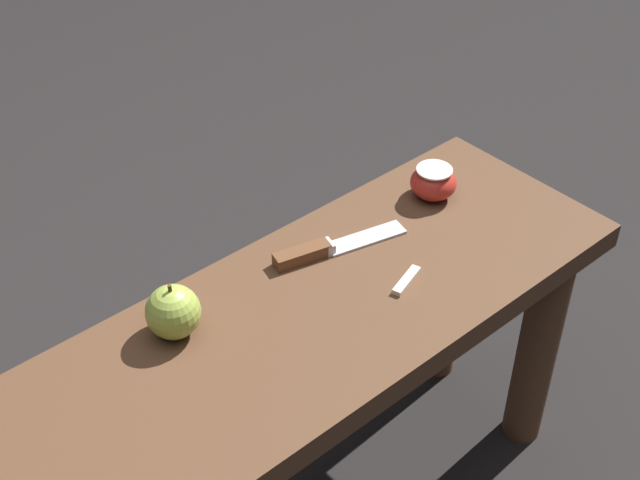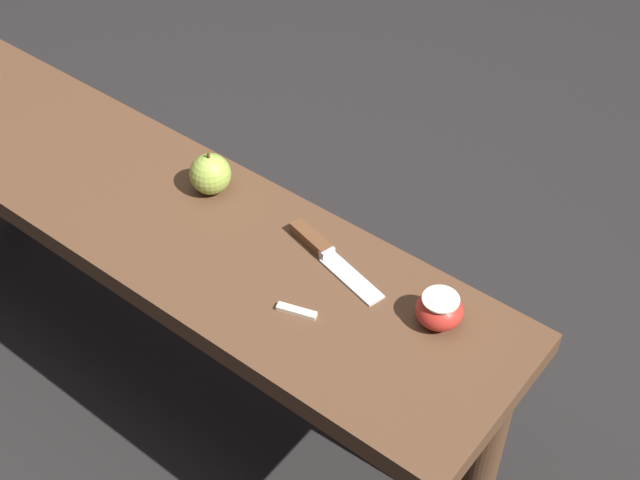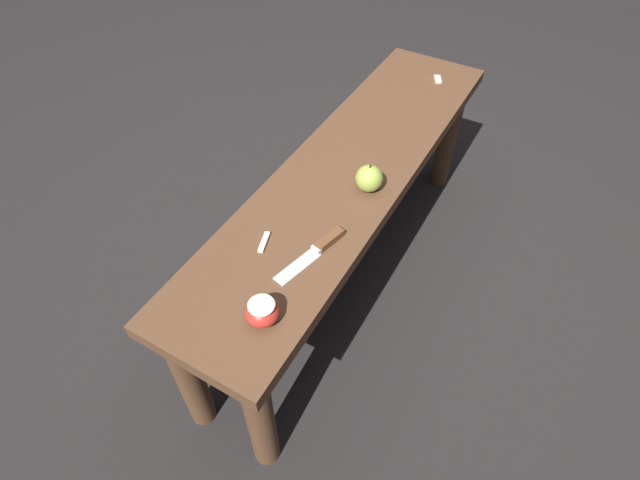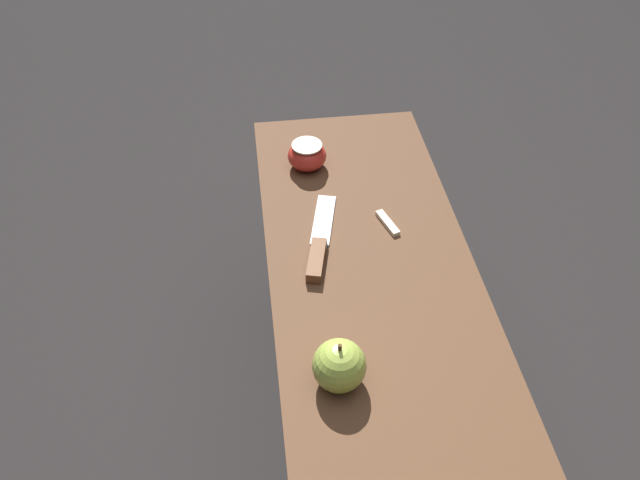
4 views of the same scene
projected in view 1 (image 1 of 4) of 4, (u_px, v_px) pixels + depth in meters
wooden_bench at (183, 441)px, 1.15m from camera, size 1.39×0.33×0.49m
knife at (321, 250)px, 1.29m from camera, size 0.21×0.08×0.02m
apple_whole at (173, 312)px, 1.15m from camera, size 0.07×0.07×0.08m
apple_cut at (433, 182)px, 1.39m from camera, size 0.07×0.07×0.05m
apple_slice_near_knife at (406, 280)px, 1.24m from camera, size 0.06×0.03×0.01m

